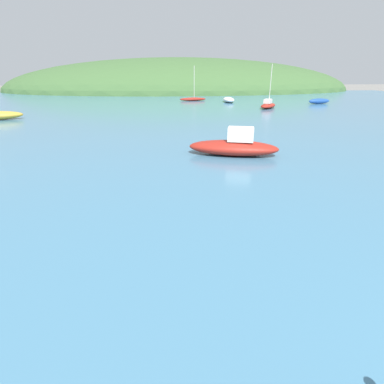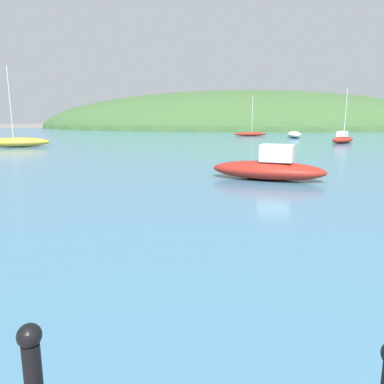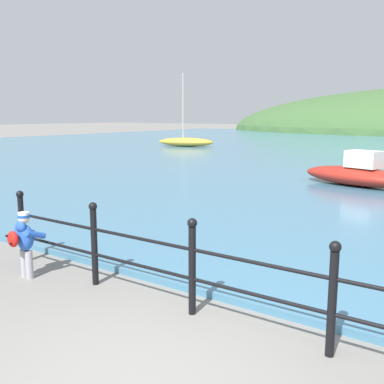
# 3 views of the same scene
# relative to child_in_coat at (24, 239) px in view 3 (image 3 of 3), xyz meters

# --- Properties ---
(iron_railing) EXTENTS (6.93, 0.12, 1.21)m
(iron_railing) POSITION_rel_child_in_coat_xyz_m (2.75, 0.42, 0.04)
(iron_railing) COLOR black
(iron_railing) RESTS_ON ground
(child_in_coat) EXTENTS (0.39, 0.54, 1.00)m
(child_in_coat) POSITION_rel_child_in_coat_xyz_m (0.00, 0.00, 0.00)
(child_in_coat) COLOR #99999E
(child_in_coat) RESTS_ON ground
(boat_far_left) EXTENTS (3.98, 2.33, 1.17)m
(boat_far_left) POSITION_rel_child_in_coat_xyz_m (1.74, 11.35, -0.13)
(boat_far_left) COLOR maroon
(boat_far_left) RESTS_ON water
(boat_white_sailboat) EXTENTS (4.42, 2.44, 5.30)m
(boat_white_sailboat) POSITION_rel_child_in_coat_xyz_m (-13.79, 23.26, -0.17)
(boat_white_sailboat) COLOR gold
(boat_white_sailboat) RESTS_ON water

